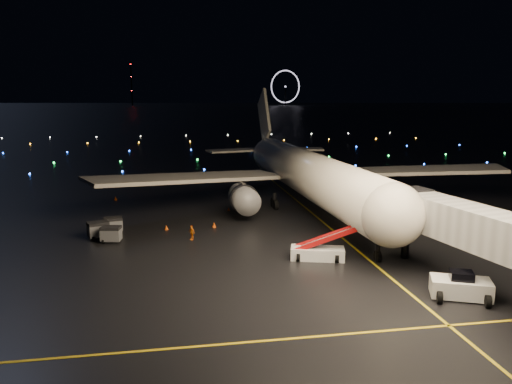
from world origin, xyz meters
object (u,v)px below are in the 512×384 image
Objects in this scene: crew_c at (192,233)px; baggage_cart_1 at (111,234)px; pushback_tug at (461,284)px; belt_loader at (318,241)px; airliner at (301,147)px; baggage_cart_2 at (98,230)px; baggage_cart_0 at (113,225)px.

baggage_cart_1 is at bearing -131.18° from crew_c.
crew_c is 0.81× the size of baggage_cart_1.
pushback_tug is 0.60× the size of belt_loader.
airliner is 29.23× the size of baggage_cart_1.
baggage_cart_1 is at bearing -70.71° from baggage_cart_2.
pushback_tug is 2.72× the size of crew_c.
baggage_cart_1 reaches higher than crew_c.
airliner reaches higher than baggage_cart_0.
airliner is 28.45m from baggage_cart_1.
pushback_tug is (3.58, -33.29, -6.98)m from airliner.
pushback_tug reaches higher than baggage_cart_1.
crew_c is 0.75× the size of baggage_cart_2.
baggage_cart_0 is 3.97m from baggage_cart_1.
pushback_tug is 35.86m from baggage_cart_0.
belt_loader is at bearing -102.72° from airliner.
baggage_cart_1 is 2.27m from baggage_cart_2.
pushback_tug is 35.49m from baggage_cart_2.
airliner is at bearing 96.64° from crew_c.
airliner is 27.18× the size of baggage_cart_2.
crew_c is 0.82× the size of baggage_cart_0.
crew_c is (-15.46, -14.73, -7.21)m from airliner.
belt_loader is (-7.92, 10.36, 0.72)m from pushback_tug.
baggage_cart_0 is (-19.49, 12.77, -0.92)m from belt_loader.
baggage_cart_0 is 0.92× the size of baggage_cart_2.
baggage_cart_2 is at bearing -130.61° from baggage_cart_0.
belt_loader is at bearing -14.82° from baggage_cart_1.
belt_loader reaches higher than baggage_cart_1.
baggage_cart_1 reaches higher than baggage_cart_0.
crew_c is (-19.05, 18.57, -0.23)m from pushback_tug.
pushback_tug is 13.06m from belt_loader.
baggage_cart_2 is at bearing 166.93° from pushback_tug.
pushback_tug reaches higher than crew_c.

